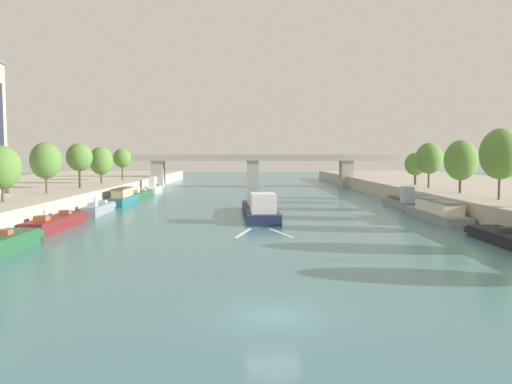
# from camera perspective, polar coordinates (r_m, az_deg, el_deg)

# --- Properties ---
(ground_plane) EXTENTS (400.00, 400.00, 0.00)m
(ground_plane) POSITION_cam_1_polar(r_m,az_deg,el_deg) (23.89, 1.99, -14.10)
(ground_plane) COLOR teal
(quay_right) EXTENTS (36.00, 170.00, 2.55)m
(quay_right) POSITION_cam_1_polar(r_m,az_deg,el_deg) (88.38, 27.21, -0.29)
(quay_right) COLOR #B7AD9E
(quay_right) RESTS_ON ground
(barge_midriver) EXTENTS (4.52, 19.20, 3.31)m
(barge_midriver) POSITION_cam_1_polar(r_m,az_deg,el_deg) (60.43, 0.43, -1.99)
(barge_midriver) COLOR #1E284C
(barge_midriver) RESTS_ON ground
(wake_behind_barge) EXTENTS (5.59, 6.03, 0.03)m
(wake_behind_barge) POSITION_cam_1_polar(r_m,az_deg,el_deg) (48.15, 0.63, -4.73)
(wake_behind_barge) COLOR silver
(wake_behind_barge) RESTS_ON ground
(moored_boat_left_gap_after) EXTENTS (2.62, 12.28, 2.36)m
(moored_boat_left_gap_after) POSITION_cam_1_polar(r_m,az_deg,el_deg) (54.90, -22.05, -3.25)
(moored_boat_left_gap_after) COLOR maroon
(moored_boat_left_gap_after) RESTS_ON ground
(moored_boat_left_downstream) EXTENTS (1.90, 10.16, 2.31)m
(moored_boat_left_downstream) POSITION_cam_1_polar(r_m,az_deg,el_deg) (67.19, -17.65, -1.84)
(moored_boat_left_downstream) COLOR gray
(moored_boat_left_downstream) RESTS_ON ground
(moored_boat_left_midway) EXTENTS (2.28, 11.45, 2.58)m
(moored_boat_left_midway) POSITION_cam_1_polar(r_m,az_deg,el_deg) (78.71, -15.07, -0.60)
(moored_boat_left_midway) COLOR #23666B
(moored_boat_left_midway) RESTS_ON ground
(moored_boat_left_lone) EXTENTS (2.22, 11.77, 2.16)m
(moored_boat_left_lone) POSITION_cam_1_polar(r_m,az_deg,el_deg) (91.90, -13.21, -0.22)
(moored_boat_left_lone) COLOR #235633
(moored_boat_left_lone) RESTS_ON ground
(moored_boat_left_end) EXTENTS (1.90, 10.08, 3.34)m
(moored_boat_left_end) POSITION_cam_1_polar(r_m,az_deg,el_deg) (103.01, -11.65, 0.50)
(moored_boat_left_end) COLOR silver
(moored_boat_left_end) RESTS_ON ground
(moored_boat_right_lone) EXTENTS (2.88, 14.85, 2.47)m
(moored_boat_right_lone) POSITION_cam_1_polar(r_m,az_deg,el_deg) (60.85, 20.11, -2.14)
(moored_boat_right_lone) COLOR gray
(moored_boat_right_lone) RESTS_ON ground
(moored_boat_right_near) EXTENTS (2.11, 11.27, 3.26)m
(moored_boat_right_near) POSITION_cam_1_polar(r_m,az_deg,el_deg) (74.29, 16.34, -1.01)
(moored_boat_right_near) COLOR gray
(moored_boat_right_near) RESTS_ON ground
(tree_left_past_mid) EXTENTS (3.98, 3.98, 6.05)m
(tree_left_past_mid) POSITION_cam_1_polar(r_m,az_deg,el_deg) (59.03, -27.35, 2.56)
(tree_left_past_mid) COLOR brown
(tree_left_past_mid) RESTS_ON quay_left
(tree_left_end_of_row) EXTENTS (3.98, 3.98, 6.71)m
(tree_left_end_of_row) POSITION_cam_1_polar(r_m,az_deg,el_deg) (70.06, -23.14, 3.36)
(tree_left_end_of_row) COLOR brown
(tree_left_end_of_row) RESTS_ON quay_left
(tree_left_distant) EXTENTS (3.90, 3.90, 6.87)m
(tree_left_distant) POSITION_cam_1_polar(r_m,az_deg,el_deg) (80.28, -19.75, 3.80)
(tree_left_distant) COLOR brown
(tree_left_distant) RESTS_ON quay_left
(tree_left_midway) EXTENTS (4.11, 4.11, 6.55)m
(tree_left_midway) POSITION_cam_1_polar(r_m,az_deg,el_deg) (92.80, -17.49, 3.46)
(tree_left_midway) COLOR brown
(tree_left_midway) RESTS_ON quay_left
(tree_left_far) EXTENTS (3.60, 3.60, 6.43)m
(tree_left_far) POSITION_cam_1_polar(r_m,az_deg,el_deg) (104.65, -15.22, 3.81)
(tree_left_far) COLOR brown
(tree_left_far) RESTS_ON quay_left
(tree_right_end_of_row) EXTENTS (4.47, 4.47, 8.03)m
(tree_right_end_of_row) POSITION_cam_1_polar(r_m,az_deg,el_deg) (61.93, 26.41, 3.96)
(tree_right_end_of_row) COLOR brown
(tree_right_end_of_row) RESTS_ON quay_right
(tree_right_by_lamp) EXTENTS (4.31, 4.31, 7.03)m
(tree_right_by_lamp) POSITION_cam_1_polar(r_m,az_deg,el_deg) (71.03, 22.60, 3.40)
(tree_right_by_lamp) COLOR brown
(tree_right_by_lamp) RESTS_ON quay_right
(tree_right_third) EXTENTS (4.12, 4.12, 6.94)m
(tree_right_third) POSITION_cam_1_polar(r_m,az_deg,el_deg) (80.51, 19.39, 3.69)
(tree_right_third) COLOR brown
(tree_right_third) RESTS_ON quay_right
(tree_right_far) EXTENTS (3.62, 3.62, 5.50)m
(tree_right_far) POSITION_cam_1_polar(r_m,az_deg,el_deg) (88.16, 17.97, 3.09)
(tree_right_far) COLOR brown
(tree_right_far) RESTS_ON quay_right
(bridge_far) EXTENTS (69.11, 4.40, 7.78)m
(bridge_far) POSITION_cam_1_polar(r_m,az_deg,el_deg) (118.06, -0.40, 3.04)
(bridge_far) COLOR #ADA899
(bridge_far) RESTS_ON ground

